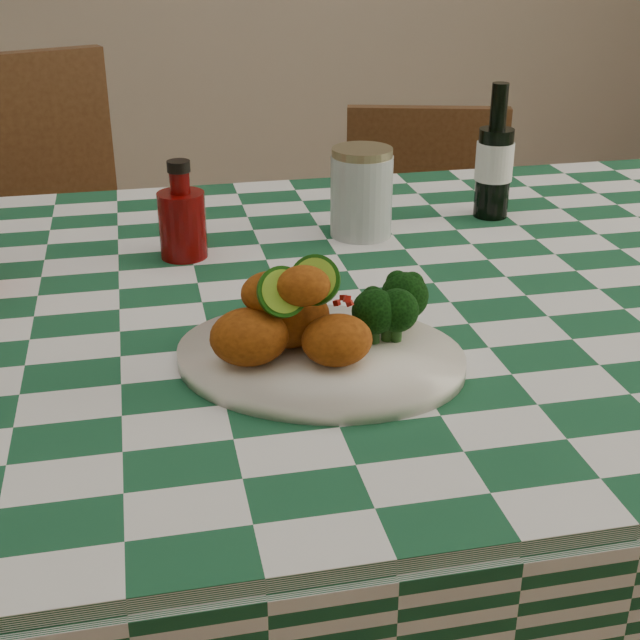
{
  "coord_description": "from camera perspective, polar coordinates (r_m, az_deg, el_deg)",
  "views": [
    {
      "loc": [
        -0.17,
        -1.04,
        1.24
      ],
      "look_at": [
        0.01,
        -0.2,
        0.84
      ],
      "focal_mm": 50.0,
      "sensor_mm": 36.0,
      "label": 1
    }
  ],
  "objects": [
    {
      "name": "wooden_chair_right",
      "position": [
        2.07,
        6.7,
        1.22
      ],
      "size": [
        0.46,
        0.48,
        0.82
      ],
      "primitive_type": null,
      "rotation": [
        0.0,
        0.0,
        -0.26
      ],
      "color": "#472814",
      "rests_on": "ground"
    },
    {
      "name": "broccoli_side",
      "position": [
        0.98,
        4.55,
        0.48
      ],
      "size": [
        0.09,
        0.09,
        0.06
      ],
      "primitive_type": null,
      "color": "black",
      "rests_on": "plate"
    },
    {
      "name": "ketchup_bottle",
      "position": [
        1.27,
        -8.86,
        6.99
      ],
      "size": [
        0.08,
        0.08,
        0.14
      ],
      "primitive_type": null,
      "rotation": [
        0.0,
        0.0,
        0.22
      ],
      "color": "#5B0504",
      "rests_on": "dining_table"
    },
    {
      "name": "dining_table",
      "position": [
        1.35,
        -2.14,
        -13.89
      ],
      "size": [
        1.66,
        1.06,
        0.79
      ],
      "primitive_type": null,
      "color": "#195131",
      "rests_on": "ground"
    },
    {
      "name": "beer_bottle",
      "position": [
        1.44,
        11.15,
        10.54
      ],
      "size": [
        0.06,
        0.06,
        0.21
      ],
      "primitive_type": null,
      "rotation": [
        0.0,
        0.0,
        0.08
      ],
      "color": "black",
      "rests_on": "dining_table"
    },
    {
      "name": "mason_jar",
      "position": [
        1.34,
        2.67,
        8.17
      ],
      "size": [
        0.09,
        0.09,
        0.13
      ],
      "primitive_type": null,
      "rotation": [
        0.0,
        0.0,
        -0.02
      ],
      "color": "#B2BCBA",
      "rests_on": "dining_table"
    },
    {
      "name": "fried_chicken_pile",
      "position": [
        0.94,
        -1.19,
        0.62
      ],
      "size": [
        0.16,
        0.11,
        0.1
      ],
      "primitive_type": null,
      "color": "#A04A0F",
      "rests_on": "plate"
    },
    {
      "name": "plate",
      "position": [
        0.97,
        0.0,
        -2.47
      ],
      "size": [
        0.39,
        0.35,
        0.02
      ],
      "primitive_type": null,
      "rotation": [
        0.0,
        0.0,
        -0.41
      ],
      "color": "white",
      "rests_on": "dining_table"
    },
    {
      "name": "wooden_chair_left",
      "position": [
        1.94,
        -16.72,
        0.9
      ],
      "size": [
        0.57,
        0.58,
        0.97
      ],
      "primitive_type": null,
      "rotation": [
        0.0,
        0.0,
        0.34
      ],
      "color": "#472814",
      "rests_on": "ground"
    }
  ]
}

